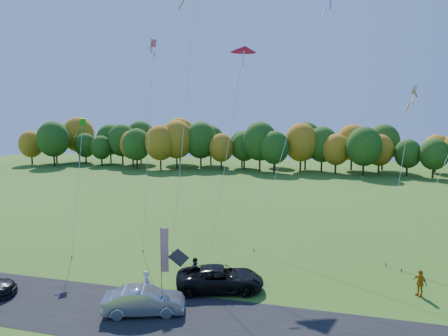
% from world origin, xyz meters
% --- Properties ---
extents(ground, '(160.00, 160.00, 0.00)m').
position_xyz_m(ground, '(0.00, 0.00, 0.00)').
color(ground, '#325E19').
extents(asphalt_strip, '(90.00, 6.00, 0.01)m').
position_xyz_m(asphalt_strip, '(0.00, -4.00, 0.01)').
color(asphalt_strip, black).
rests_on(asphalt_strip, ground).
extents(tree_line, '(116.00, 12.00, 10.00)m').
position_xyz_m(tree_line, '(0.00, 55.00, 0.00)').
color(tree_line, '#1E4711').
rests_on(tree_line, ground).
extents(black_suv, '(5.97, 3.97, 1.52)m').
position_xyz_m(black_suv, '(1.27, 0.19, 0.76)').
color(black_suv, black).
rests_on(black_suv, ground).
extents(silver_sedan, '(4.73, 2.94, 1.47)m').
position_xyz_m(silver_sedan, '(-2.02, -3.79, 0.74)').
color(silver_sedan, '#9E9EA2').
rests_on(silver_sedan, ground).
extents(person_tailgate_a, '(0.66, 0.82, 1.94)m').
position_xyz_m(person_tailgate_a, '(-2.44, -2.52, 0.97)').
color(person_tailgate_a, silver).
rests_on(person_tailgate_a, ground).
extents(person_tailgate_b, '(0.78, 0.92, 1.65)m').
position_xyz_m(person_tailgate_b, '(-0.61, 0.94, 0.83)').
color(person_tailgate_b, gray).
rests_on(person_tailgate_b, ground).
extents(person_east, '(0.92, 0.99, 1.64)m').
position_xyz_m(person_east, '(13.25, 2.49, 0.82)').
color(person_east, '#C27712').
rests_on(person_east, ground).
extents(feather_flag, '(0.49, 0.24, 3.88)m').
position_xyz_m(feather_flag, '(-2.45, 0.04, 2.37)').
color(feather_flag, '#999999').
rests_on(feather_flag, ground).
extents(kite_delta_blue, '(3.06, 12.48, 26.47)m').
position_xyz_m(kite_delta_blue, '(-5.02, 11.90, 13.21)').
color(kite_delta_blue, '#4C3F33').
rests_on(kite_delta_blue, ground).
extents(kite_parafoil_orange, '(7.38, 11.76, 23.71)m').
position_xyz_m(kite_parafoil_orange, '(4.66, 13.53, 11.63)').
color(kite_parafoil_orange, '#4C3F33').
rests_on(kite_parafoil_orange, ground).
extents(kite_delta_red, '(2.47, 10.70, 18.17)m').
position_xyz_m(kite_delta_red, '(-0.13, 8.67, 9.87)').
color(kite_delta_red, '#4C3F33').
rests_on(kite_delta_red, ground).
extents(kite_diamond_green, '(1.67, 4.44, 10.99)m').
position_xyz_m(kite_diamond_green, '(-11.90, 4.76, 5.40)').
color(kite_diamond_green, '#4C3F33').
rests_on(kite_diamond_green, ground).
extents(kite_diamond_white, '(2.82, 5.90, 13.71)m').
position_xyz_m(kite_diamond_white, '(13.07, 9.95, 6.67)').
color(kite_diamond_white, '#4C3F33').
rests_on(kite_diamond_white, ground).
extents(kite_diamond_pink, '(1.98, 6.55, 18.12)m').
position_xyz_m(kite_diamond_pink, '(-7.33, 8.47, 8.90)').
color(kite_diamond_pink, '#4C3F33').
rests_on(kite_diamond_pink, ground).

